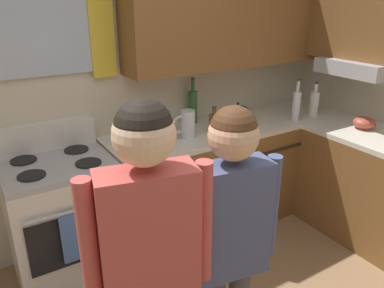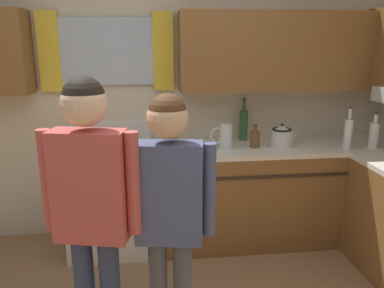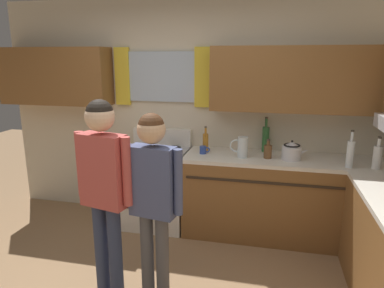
# 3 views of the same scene
# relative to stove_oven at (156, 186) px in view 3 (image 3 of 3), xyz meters

# --- Properties ---
(back_wall_unit) EXTENTS (4.60, 0.42, 2.60)m
(back_wall_unit) POSITION_rel_stove_oven_xyz_m (0.36, 0.28, 0.99)
(back_wall_unit) COLOR beige
(back_wall_unit) RESTS_ON ground
(kitchen_counter_run) EXTENTS (2.24, 2.16, 0.90)m
(kitchen_counter_run) POSITION_rel_stove_oven_xyz_m (1.83, -0.44, -0.02)
(kitchen_counter_run) COLOR brown
(kitchen_counter_run) RESTS_ON ground
(stove_oven) EXTENTS (0.71, 0.67, 1.10)m
(stove_oven) POSITION_rel_stove_oven_xyz_m (0.00, 0.00, 0.00)
(stove_oven) COLOR silver
(stove_oven) RESTS_ON ground
(bottle_wine_green) EXTENTS (0.08, 0.08, 0.39)m
(bottle_wine_green) POSITION_rel_stove_oven_xyz_m (1.22, 0.22, 0.58)
(bottle_wine_green) COLOR #2D6633
(bottle_wine_green) RESTS_ON kitchen_counter_run
(bottle_milk_white) EXTENTS (0.08, 0.08, 0.31)m
(bottle_milk_white) POSITION_rel_stove_oven_xyz_m (2.27, -0.19, 0.55)
(bottle_milk_white) COLOR white
(bottle_milk_white) RESTS_ON kitchen_counter_run
(bottle_oil_amber) EXTENTS (0.06, 0.06, 0.29)m
(bottle_oil_amber) POSITION_rel_stove_oven_xyz_m (0.57, 0.08, 0.54)
(bottle_oil_amber) COLOR #B27223
(bottle_oil_amber) RESTS_ON kitchen_counter_run
(bottle_tall_clear) EXTENTS (0.07, 0.07, 0.37)m
(bottle_tall_clear) POSITION_rel_stove_oven_xyz_m (2.03, -0.20, 0.57)
(bottle_tall_clear) COLOR silver
(bottle_tall_clear) RESTS_ON kitchen_counter_run
(bottle_squat_brown) EXTENTS (0.08, 0.08, 0.21)m
(bottle_squat_brown) POSITION_rel_stove_oven_xyz_m (1.26, -0.05, 0.51)
(bottle_squat_brown) COLOR brown
(bottle_squat_brown) RESTS_ON kitchen_counter_run
(mug_cobalt_blue) EXTENTS (0.11, 0.07, 0.08)m
(mug_cobalt_blue) POSITION_rel_stove_oven_xyz_m (0.56, -0.03, 0.48)
(mug_cobalt_blue) COLOR #2D479E
(mug_cobalt_blue) RESTS_ON kitchen_counter_run
(stovetop_kettle) EXTENTS (0.27, 0.20, 0.21)m
(stovetop_kettle) POSITION_rel_stove_oven_xyz_m (1.50, -0.05, 0.53)
(stovetop_kettle) COLOR silver
(stovetop_kettle) RESTS_ON kitchen_counter_run
(water_pitcher) EXTENTS (0.19, 0.11, 0.22)m
(water_pitcher) POSITION_rel_stove_oven_xyz_m (0.99, -0.07, 0.54)
(water_pitcher) COLOR silver
(water_pitcher) RESTS_ON kitchen_counter_run
(adult_left) EXTENTS (0.50, 0.24, 1.64)m
(adult_left) POSITION_rel_stove_oven_xyz_m (0.04, -1.35, 0.56)
(adult_left) COLOR #2D3856
(adult_left) RESTS_ON ground
(adult_in_plaid) EXTENTS (0.48, 0.21, 1.55)m
(adult_in_plaid) POSITION_rel_stove_oven_xyz_m (0.43, -1.34, 0.51)
(adult_in_plaid) COLOR #4C4C51
(adult_in_plaid) RESTS_ON ground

